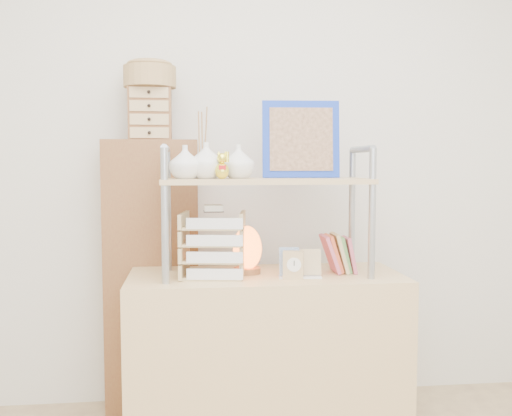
{
  "coord_description": "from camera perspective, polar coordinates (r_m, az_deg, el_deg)",
  "views": [
    {
      "loc": [
        -0.33,
        -1.26,
        1.23
      ],
      "look_at": [
        -0.04,
        1.2,
        1.04
      ],
      "focal_mm": 40.0,
      "sensor_mm": 36.0,
      "label": 1
    }
  ],
  "objects": [
    {
      "name": "room_shell",
      "position": [
        1.75,
        4.77,
        19.68
      ],
      "size": [
        3.42,
        3.41,
        2.61
      ],
      "color": "silver",
      "rests_on": "ground"
    },
    {
      "name": "desk",
      "position": [
        2.62,
        0.98,
        -14.7
      ],
      "size": [
        1.2,
        0.5,
        0.75
      ],
      "primitive_type": "cube",
      "color": "tan",
      "rests_on": "ground"
    },
    {
      "name": "cabinet",
      "position": [
        2.89,
        -10.28,
        -6.83
      ],
      "size": [
        0.45,
        0.25,
        1.35
      ],
      "primitive_type": "cube",
      "rotation": [
        0.0,
        0.0,
        -0.02
      ],
      "color": "brown",
      "rests_on": "ground"
    },
    {
      "name": "hutch",
      "position": [
        2.49,
        -0.34,
        3.24
      ],
      "size": [
        0.9,
        0.34,
        0.77
      ],
      "color": "#989EA6",
      "rests_on": "desk"
    },
    {
      "name": "letter_tray",
      "position": [
        2.46,
        -4.26,
        -4.02
      ],
      "size": [
        0.29,
        0.27,
        0.31
      ],
      "color": "tan",
      "rests_on": "desk"
    },
    {
      "name": "salt_lamp",
      "position": [
        2.53,
        -0.87,
        -4.15
      ],
      "size": [
        0.14,
        0.13,
        0.21
      ],
      "color": "brown",
      "rests_on": "desk"
    },
    {
      "name": "desk_clock",
      "position": [
        2.41,
        3.74,
        -5.72
      ],
      "size": [
        0.09,
        0.06,
        0.12
      ],
      "color": "tan",
      "rests_on": "desk"
    },
    {
      "name": "postcard_stand",
      "position": [
        2.45,
        4.41,
        -6.1
      ],
      "size": [
        0.19,
        0.06,
        0.13
      ],
      "color": "white",
      "rests_on": "desk"
    },
    {
      "name": "drawer_chest",
      "position": [
        2.82,
        -10.53,
        9.23
      ],
      "size": [
        0.2,
        0.16,
        0.25
      ],
      "color": "brown",
      "rests_on": "cabinet"
    },
    {
      "name": "woven_basket",
      "position": [
        2.84,
        -10.58,
        12.74
      ],
      "size": [
        0.25,
        0.25,
        0.1
      ],
      "primitive_type": "cylinder",
      "color": "olive",
      "rests_on": "drawer_chest"
    }
  ]
}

